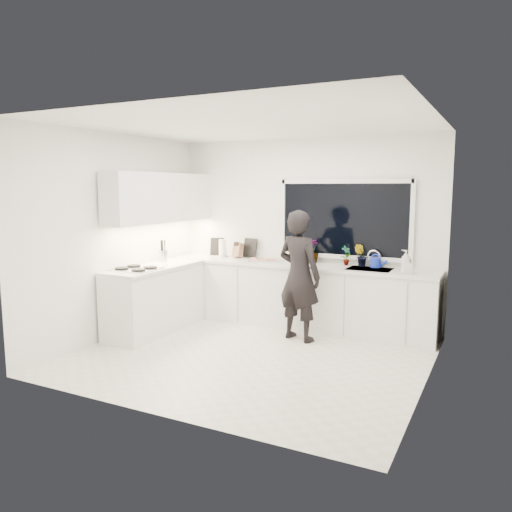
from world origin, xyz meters
The scene contains 25 objects.
floor centered at (0.00, 0.00, -0.01)m, with size 4.00×3.50×0.02m, color beige.
wall_back centered at (0.00, 1.76, 1.35)m, with size 4.00×0.02×2.70m, color white.
wall_left centered at (-2.01, 0.00, 1.35)m, with size 0.02×3.50×2.70m, color white.
wall_right centered at (2.01, 0.00, 1.35)m, with size 0.02×3.50×2.70m, color white.
ceiling centered at (0.00, 0.00, 2.71)m, with size 4.00×3.50×0.02m, color white.
window centered at (0.60, 1.73, 1.55)m, with size 1.80×0.02×1.00m, color black.
base_cabinets_back centered at (0.00, 1.45, 0.44)m, with size 3.92×0.58×0.88m, color white.
base_cabinets_left centered at (-1.67, 0.35, 0.44)m, with size 0.58×1.60×0.88m, color white.
countertop_back centered at (0.00, 1.44, 0.90)m, with size 3.94×0.62×0.04m, color silver.
countertop_left centered at (-1.67, 0.35, 0.90)m, with size 0.62×1.60×0.04m, color silver.
upper_cabinets centered at (-1.79, 0.70, 1.85)m, with size 0.34×2.10×0.70m, color white.
sink centered at (1.05, 1.45, 0.87)m, with size 0.58×0.42×0.14m, color silver.
faucet centered at (1.05, 1.65, 1.03)m, with size 0.03×0.03×0.22m, color silver.
stovetop centered at (-1.69, 0.00, 0.94)m, with size 0.56×0.48×0.03m, color black.
person centered at (0.27, 0.88, 0.86)m, with size 0.62×0.41×1.71m, color black.
pizza_tray centered at (-0.50, 1.42, 0.94)m, with size 0.45×0.33×0.03m, color silver.
pizza centered at (-0.50, 1.42, 0.95)m, with size 0.41×0.29×0.01m, color #B73918.
watering_can centered at (1.09, 1.61, 0.98)m, with size 0.14×0.14×0.13m, color #142CC2.
paper_towel_roll centered at (-1.28, 1.55, 1.05)m, with size 0.11×0.11×0.26m, color white.
knife_block centered at (-1.03, 1.59, 1.03)m, with size 0.13×0.10×0.22m, color #976C46.
utensil_crock centered at (-1.85, 0.80, 1.00)m, with size 0.13×0.13×0.16m, color silver.
picture_frame_large centered at (-1.46, 1.69, 1.06)m, with size 0.22×0.02×0.28m, color black.
picture_frame_small centered at (-0.87, 1.69, 1.07)m, with size 0.25×0.02×0.30m, color black.
herb_plants centered at (0.26, 1.61, 1.07)m, with size 1.24×0.30×0.34m.
soap_bottles centered at (1.55, 1.30, 1.05)m, with size 0.16×0.13×0.30m.
Camera 1 is at (2.64, -5.08, 2.00)m, focal length 35.00 mm.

